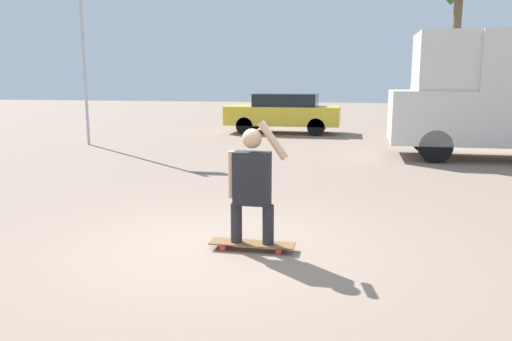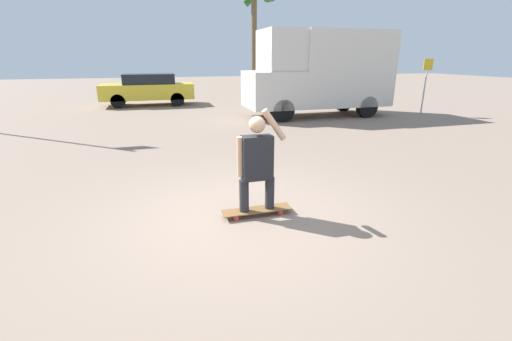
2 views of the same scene
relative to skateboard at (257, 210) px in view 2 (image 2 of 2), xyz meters
The scene contains 7 objects.
ground_plane 0.30m from the skateboard, behind, with size 80.00×80.00×0.00m, color gray.
skateboard is the anchor object (origin of this frame).
person_skateboarder 0.80m from the skateboard, behind, with size 0.73×0.24×1.51m.
camper_van 9.84m from the skateboard, 58.26° to the left, with size 5.72×2.12×3.27m.
parked_car_yellow 13.71m from the skateboard, 96.69° to the left, with size 4.38×1.79×1.52m.
palm_tree_near_van 21.31m from the skateboard, 74.01° to the left, with size 2.90×3.13×7.22m.
street_sign 11.85m from the skateboard, 37.99° to the left, with size 0.44×0.06×2.23m.
Camera 2 is at (-1.05, -4.52, 2.26)m, focal length 24.00 mm.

